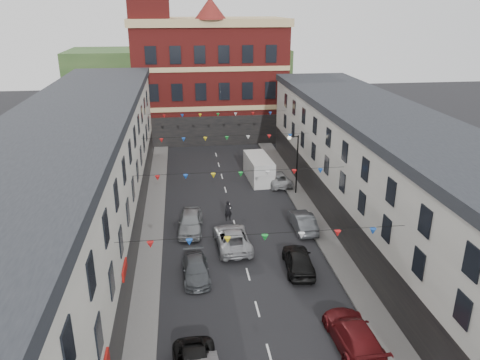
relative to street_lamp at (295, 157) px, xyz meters
name	(u,v)px	position (x,y,z in m)	size (l,w,h in m)	color
ground	(248,274)	(-6.55, -14.00, -3.90)	(160.00, 160.00, 0.00)	black
pavement_left	(149,265)	(-13.45, -12.00, -3.83)	(1.80, 64.00, 0.15)	#605E5B
pavement_right	(335,253)	(0.35, -12.00, -3.83)	(1.80, 64.00, 0.15)	#605E5B
terrace_left	(66,207)	(-18.33, -13.00, 1.44)	(8.40, 56.00, 10.70)	beige
terrace_right	(411,196)	(5.23, -13.00, 0.95)	(8.40, 56.00, 9.70)	beige
civic_building	(209,77)	(-6.55, 23.95, 4.23)	(20.60, 13.30, 18.50)	maroon
clock_tower	(150,27)	(-14.05, 21.00, 11.03)	(5.60, 5.60, 30.00)	maroon
distant_hill	(180,76)	(-10.55, 48.00, 1.10)	(40.00, 14.00, 10.00)	#2A4B23
street_lamp	(295,157)	(0.00, 0.00, 0.00)	(1.10, 0.36, 6.00)	black
car_left_d	(196,269)	(-10.15, -13.93, -3.27)	(1.78, 4.38, 1.27)	#44484D
car_left_e	(191,222)	(-10.29, -6.77, -3.09)	(1.92, 4.78, 1.63)	gray
car_right_c	(354,335)	(-1.90, -21.97, -3.13)	(2.17, 5.34, 1.55)	maroon
car_right_d	(299,260)	(-2.95, -13.88, -3.11)	(1.88, 4.67, 1.59)	black
car_right_e	(303,221)	(-1.05, -7.68, -3.16)	(1.57, 4.51, 1.49)	#4F5257
car_right_f	(277,178)	(-1.05, 2.88, -3.25)	(2.16, 4.69, 1.30)	#B1B4B6
moving_car	(232,238)	(-7.19, -9.93, -3.15)	(2.50, 5.42, 1.51)	#9EA0A4
white_van	(259,169)	(-2.75, 4.43, -2.63)	(2.22, 5.78, 2.56)	silver
pedestrian	(228,211)	(-6.99, -5.19, -3.00)	(0.66, 0.43, 1.80)	black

